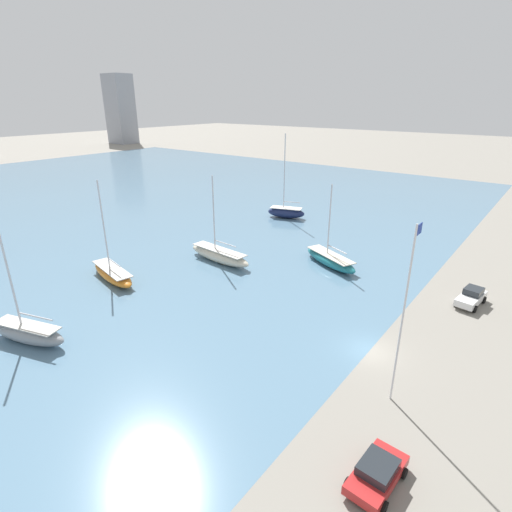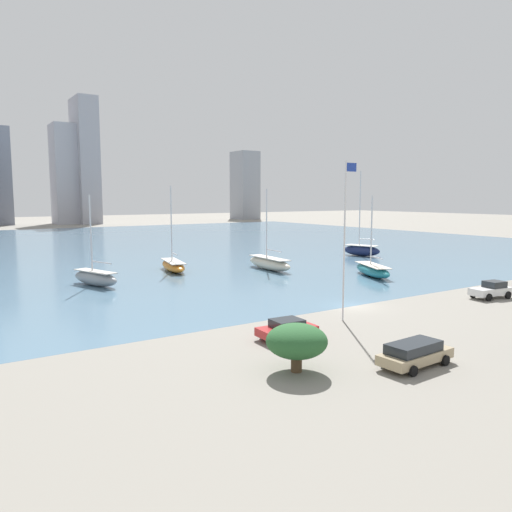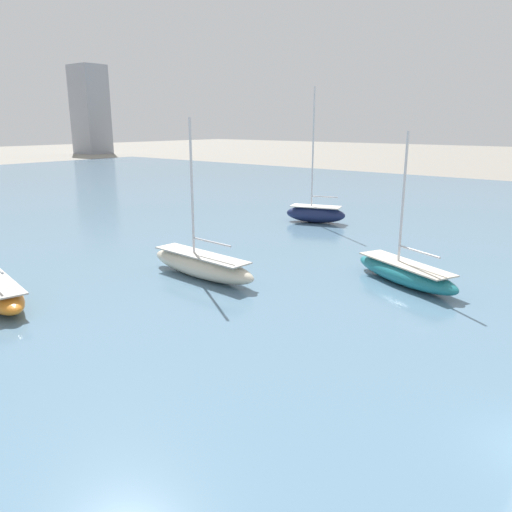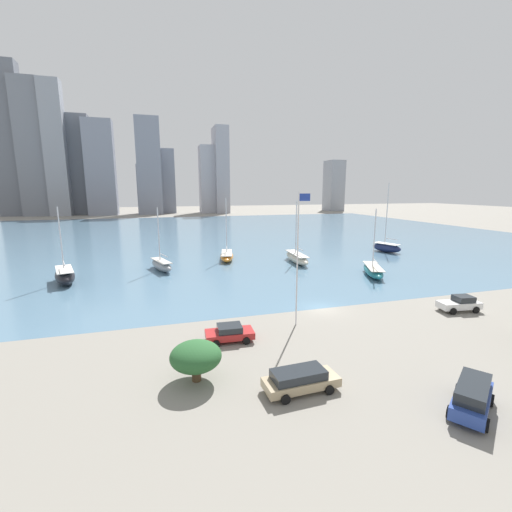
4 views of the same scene
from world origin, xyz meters
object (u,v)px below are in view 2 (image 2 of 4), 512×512
Objects in this scene: parked_pickup_white at (492,290)px; sailboat_navy at (362,250)px; flag_pole at (345,236)px; sailboat_orange at (173,265)px; sailboat_gray at (95,278)px; parked_sedan_red at (287,329)px; sailboat_cream at (269,263)px; sailboat_teal at (372,270)px; parked_wagon_tan at (415,353)px.

sailboat_navy is at bearing 162.74° from parked_pickup_white.
flag_pole reaches higher than sailboat_orange.
sailboat_navy is (47.47, 4.17, 0.12)m from sailboat_gray.
sailboat_navy is 3.36× the size of parked_sedan_red.
sailboat_cream is (-23.12, -4.76, -0.12)m from sailboat_navy.
sailboat_navy is (34.82, 32.36, -6.04)m from flag_pole.
sailboat_gray is 2.39× the size of parked_sedan_red.
sailboat_cream reaches higher than sailboat_teal.
sailboat_gray reaches higher than sailboat_teal.
sailboat_cream reaches higher than parked_wagon_tan.
sailboat_teal is 16.81m from parked_pickup_white.
parked_sedan_red is at bearing -81.67° from parked_pickup_white.
sailboat_gray is at bearing -143.57° from sailboat_orange.
sailboat_gray is 30.50m from parked_sedan_red.
sailboat_navy is at bearing 9.06° from sailboat_orange.
flag_pole is 30.61m from sailboat_cream.
parked_pickup_white is at bearing -49.61° from sailboat_orange.
parked_wagon_tan reaches higher than parked_sedan_red.
sailboat_navy is at bearing 42.91° from flag_pole.
parked_wagon_tan is (8.35, -39.03, -0.12)m from sailboat_gray.
sailboat_cream is at bearing -16.18° from sailboat_orange.
sailboat_cream is (-7.91, 12.27, 0.12)m from sailboat_teal.
sailboat_orange is 2.69× the size of parked_sedan_red.
sailboat_orange is 1.04× the size of sailboat_cream.
parked_wagon_tan is at bearing -108.39° from sailboat_teal.
parked_wagon_tan is 25.26m from parked_pickup_white.
sailboat_orange is at bearing 160.98° from sailboat_teal.
sailboat_teal reaches higher than parked_wagon_tan.
sailboat_cream is 2.58× the size of parked_sedan_red.
sailboat_gray is at bearing -170.76° from parked_wagon_tan.
sailboat_cream reaches higher than parked_pickup_white.
sailboat_gray is 2.23× the size of parked_pickup_white.
parked_wagon_tan is at bearing -95.53° from sailboat_gray.
parked_wagon_tan is at bearing -111.63° from flag_pole.
sailboat_navy is 1.30× the size of sailboat_cream.
parked_pickup_white is at bearing -4.39° from flag_pole.
parked_pickup_white is at bearing -60.61° from sailboat_gray.
sailboat_orange is at bearing 172.08° from parked_sedan_red.
flag_pole is 1.16× the size of sailboat_cream.
sailboat_navy reaches higher than flag_pole.
sailboat_cream is at bearing -158.04° from parked_pickup_white.
sailboat_teal is 2.01× the size of parked_wagon_tan.
sailboat_teal reaches higher than parked_sedan_red.
sailboat_teal is at bearing 125.68° from parked_sedan_red.
sailboat_teal is 2.38× the size of parked_sedan_red.
parked_pickup_white is (-15.66, -33.84, -0.20)m from sailboat_navy.
sailboat_teal is at bearing -39.35° from sailboat_gray.
sailboat_navy reaches higher than parked_sedan_red.
parked_wagon_tan is 9.49m from parked_sedan_red.
flag_pole is 31.51m from sailboat_gray.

